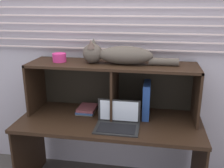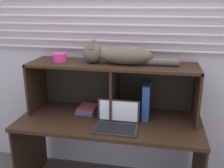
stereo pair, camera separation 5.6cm
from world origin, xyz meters
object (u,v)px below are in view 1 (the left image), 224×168
laptop (118,122)px  book_stack (87,109)px  small_basket (59,58)px  binder_upright (146,100)px  cat (118,55)px

laptop → book_stack: 0.41m
laptop → small_basket: (-0.56, 0.25, 0.46)m
binder_upright → book_stack: binder_upright is taller
binder_upright → laptop: bearing=-131.3°
laptop → book_stack: size_ratio=1.65×
cat → binder_upright: size_ratio=2.61×
book_stack → binder_upright: bearing=-0.2°
laptop → binder_upright: 0.35m
laptop → small_basket: small_basket is taller
cat → laptop: (0.04, -0.25, -0.51)m
laptop → cat: bearing=98.6°
cat → book_stack: (-0.29, 0.00, -0.52)m
book_stack → small_basket: size_ratio=1.80×
cat → book_stack: bearing=179.7°
cat → laptop: size_ratio=2.29×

